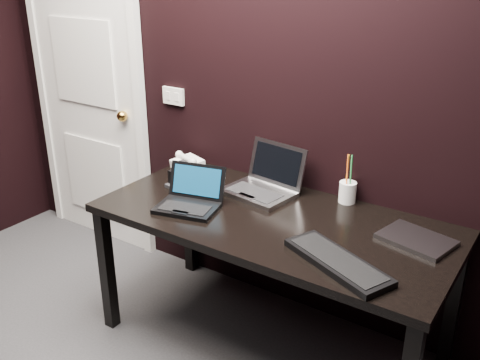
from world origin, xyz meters
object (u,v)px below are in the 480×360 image
Objects in this scene: ext_keyboard at (337,262)px; mobile_phone at (172,181)px; closed_laptop at (416,239)px; door at (89,93)px; desk at (272,231)px; netbook at (190,200)px; desk_phone at (187,163)px; pen_cup at (348,191)px; silver_laptop at (263,185)px.

mobile_phone is (-1.06, 0.23, 0.02)m from ext_keyboard.
closed_laptop is (0.20, 0.37, -0.00)m from ext_keyboard.
door is 1.73m from desk.
mobile_phone is (-0.24, 0.14, -0.00)m from netbook.
closed_laptop is 1.63× the size of desk_phone.
ext_keyboard reaches higher than closed_laptop.
door reaches higher than closed_laptop.
pen_cup is (-0.21, 0.58, 0.04)m from ext_keyboard.
closed_laptop is at bearing -27.19° from pen_cup.
desk_phone is 0.28m from mobile_phone.
desk is at bearing -12.82° from door.
mobile_phone is (0.10, -0.26, -0.00)m from desk_phone.
silver_laptop reaches higher than mobile_phone.
mobile_phone is (-0.44, -0.21, -0.01)m from silver_laptop.
ext_keyboard is at bearing -70.16° from pen_cup.
door is at bearing 179.23° from pen_cup.
mobile_phone reaches higher than ext_keyboard.
door is 4.20× the size of ext_keyboard.
door is 2.19m from ext_keyboard.
door is 1.38m from netbook.
silver_laptop is 4.27× the size of mobile_phone.
pen_cup is at bearing 152.81° from closed_laptop.
mobile_phone reaches higher than desk.
mobile_phone is at bearing 179.47° from desk.
ext_keyboard is (2.08, -0.60, -0.29)m from door.
desk is 6.75× the size of pen_cup.
door reaches higher than desk.
mobile_phone is at bearing -158.09° from pen_cup.
netbook is 0.68× the size of ext_keyboard.
pen_cup is at bearing 21.91° from mobile_phone.
silver_laptop reaches higher than netbook.
desk is 4.40× the size of silver_laptop.
silver_laptop reaches higher than desk.
pen_cup is (0.41, 0.13, 0.01)m from silver_laptop.
ext_keyboard is 5.63× the size of mobile_phone.
ext_keyboard is at bearing -16.17° from door.
door is 6.38× the size of closed_laptop.
netbook is 0.52m from desk_phone.
ext_keyboard is at bearing -6.54° from netbook.
netbook is 0.79m from pen_cup.
door is at bearing 160.07° from mobile_phone.
desk_phone is 0.82× the size of pen_cup.
closed_laptop is 0.47m from pen_cup.
netbook is 1.68× the size of desk_phone.
silver_laptop is at bearing 59.36° from netbook.
silver_laptop is 0.55m from desk_phone.
silver_laptop is (1.46, -0.16, -0.26)m from door.
pen_cup is (0.96, 0.09, 0.02)m from desk_phone.
silver_laptop is 0.49m from mobile_phone.
desk_phone reaches higher than closed_laptop.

